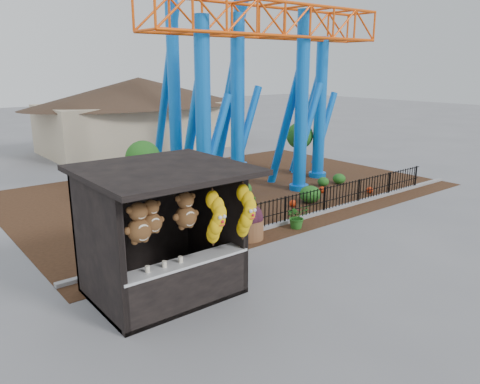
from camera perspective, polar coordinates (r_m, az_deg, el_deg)
ground at (r=12.47m, az=5.75°, el=-10.04°), size 120.00×120.00×0.00m
mulch_bed at (r=20.68m, az=-1.67°, el=0.31°), size 18.00×12.00×0.02m
curb at (r=17.08m, az=8.44°, el=-2.88°), size 18.00×0.18×0.12m
prize_booth at (r=10.87m, az=-8.95°, el=-5.23°), size 3.50×3.40×3.12m
picket_fence at (r=17.60m, az=10.50°, el=-0.94°), size 12.20×0.06×1.00m
roller_coaster at (r=20.89m, az=0.37°, el=18.27°), size 11.00×6.37×10.82m
terracotta_planter at (r=14.77m, az=1.03°, el=-4.53°), size 1.23×1.23×0.64m
planter_foliage at (r=14.57m, az=1.04°, el=-2.15°), size 0.70×0.70×0.64m
potted_plant at (r=15.79m, az=6.98°, el=-2.97°), size 0.90×0.84×0.83m
landscaping at (r=19.16m, az=4.95°, el=0.00°), size 7.74×3.50×0.69m
pavilion at (r=31.39m, az=-12.15°, el=10.71°), size 15.00×15.00×4.80m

